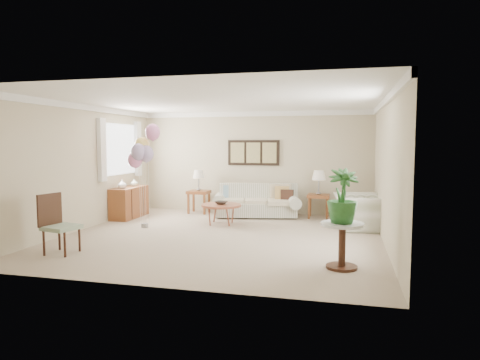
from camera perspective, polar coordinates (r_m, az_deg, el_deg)
The scene contains 18 objects.
ground_plane at distance 8.34m, azimuth -2.48°, elevation -7.52°, with size 6.00×6.00×0.00m, color tan.
room_shell at distance 8.27m, azimuth -3.07°, elevation 3.73°, with size 6.04×6.04×2.60m.
wall_art_triptych at distance 11.02m, azimuth 1.81°, elevation 3.65°, with size 1.35×0.06×0.65m.
sofa at distance 10.51m, azimuth 2.24°, elevation -3.18°, with size 2.30×1.18×0.79m.
end_table_left at distance 11.03m, azimuth -5.52°, elevation -1.89°, with size 0.54×0.49×0.58m.
end_table_right at distance 10.45m, azimuth 10.42°, elevation -2.40°, with size 0.52×0.47×0.57m.
lamp_left at distance 10.98m, azimuth -5.54°, elevation 0.69°, with size 0.30×0.30×0.53m.
lamp_right at distance 10.40m, azimuth 10.47°, elevation 0.52°, with size 0.33×0.33×0.58m.
coffee_table at distance 9.49m, azimuth -2.51°, elevation -3.46°, with size 0.89×0.89×0.45m.
decor_bowl at distance 9.48m, azimuth -2.52°, elevation -3.04°, with size 0.27×0.27×0.07m, color black.
armchair at distance 9.36m, azimuth 15.45°, elevation -4.10°, with size 1.10×0.96×0.71m, color silver.
side_table at distance 6.35m, azimuth 13.48°, elevation -7.02°, with size 0.61×0.61×0.67m.
potted_plant at distance 6.24m, azimuth 13.51°, elevation -2.08°, with size 0.44×0.44×0.78m, color #204B1D.
accent_chair at distance 7.61m, azimuth -23.16°, elevation -5.23°, with size 0.57×0.57×0.98m.
credenza at distance 10.69m, azimuth -14.54°, elevation -2.89°, with size 0.46×1.20×0.74m.
vase_white at distance 10.32m, azimuth -15.44°, elevation -0.54°, with size 0.20×0.20×0.21m, color white.
vase_sage at distance 10.83m, azimuth -13.93°, elevation -0.34°, with size 0.17×0.17×0.18m, color silver.
balloon_cluster at distance 9.24m, azimuth -12.82°, elevation 4.04°, with size 0.66×0.53×2.21m.
Camera 1 is at (2.28, -7.82, 1.81)m, focal length 32.00 mm.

